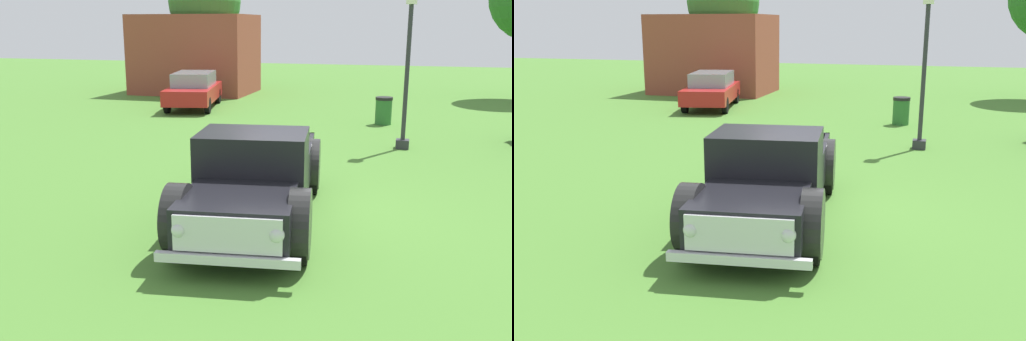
# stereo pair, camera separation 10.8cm
# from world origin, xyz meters

# --- Properties ---
(ground_plane) EXTENTS (80.00, 80.00, 0.00)m
(ground_plane) POSITION_xyz_m (0.00, 0.00, 0.00)
(ground_plane) COLOR #477A2D
(pickup_truck_foreground) EXTENTS (2.70, 5.60, 1.65)m
(pickup_truck_foreground) POSITION_xyz_m (-0.57, -0.85, 0.79)
(pickup_truck_foreground) COLOR black
(pickup_truck_foreground) RESTS_ON ground_plane
(sedan_distant_a) EXTENTS (2.65, 4.66, 1.47)m
(sedan_distant_a) POSITION_xyz_m (-6.88, 12.27, 0.77)
(sedan_distant_a) COLOR #B21E1E
(sedan_distant_a) RESTS_ON ground_plane
(lamp_post_far) EXTENTS (0.36, 0.36, 4.33)m
(lamp_post_far) POSITION_xyz_m (1.72, 6.40, 2.27)
(lamp_post_far) COLOR #2D2D33
(lamp_post_far) RESTS_ON ground_plane
(trash_can) EXTENTS (0.59, 0.59, 0.95)m
(trash_can) POSITION_xyz_m (0.95, 10.28, 0.48)
(trash_can) COLOR #2D6B2D
(trash_can) RESTS_ON ground_plane
(oak_tree_center) EXTENTS (3.90, 3.90, 6.49)m
(oak_tree_center) POSITION_xyz_m (-9.27, 20.04, 4.52)
(oak_tree_center) COLOR brown
(oak_tree_center) RESTS_ON ground_plane
(brick_pavilion) EXTENTS (5.71, 4.07, 3.84)m
(brick_pavilion) POSITION_xyz_m (-8.82, 17.41, 1.92)
(brick_pavilion) COLOR brown
(brick_pavilion) RESTS_ON ground_plane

